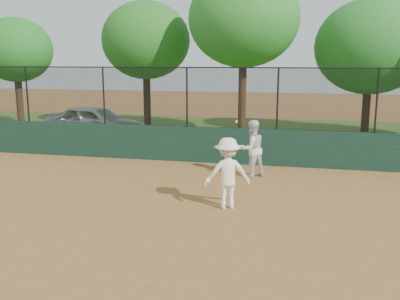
% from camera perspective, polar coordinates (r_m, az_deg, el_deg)
% --- Properties ---
extents(ground, '(80.00, 80.00, 0.00)m').
position_cam_1_polar(ground, '(9.70, -7.57, -9.30)').
color(ground, '#966330').
rests_on(ground, ground).
extents(back_wall, '(26.00, 0.20, 1.20)m').
position_cam_1_polar(back_wall, '(15.11, 0.19, 0.69)').
color(back_wall, '#183626').
rests_on(back_wall, ground).
extents(grass_strip, '(36.00, 12.00, 0.01)m').
position_cam_1_polar(grass_strip, '(21.02, 3.72, 2.07)').
color(grass_strip, '#37571B').
rests_on(grass_strip, ground).
extents(parked_car, '(4.61, 2.29, 1.51)m').
position_cam_1_polar(parked_car, '(19.88, -13.20, 3.44)').
color(parked_car, '#A8ACB1').
rests_on(parked_car, ground).
extents(player_second, '(1.05, 1.02, 1.70)m').
position_cam_1_polar(player_second, '(13.24, 6.64, 0.18)').
color(player_second, white).
rests_on(player_second, ground).
extents(player_main, '(1.22, 0.94, 2.14)m').
position_cam_1_polar(player_main, '(10.38, 3.53, -2.98)').
color(player_main, white).
rests_on(player_main, ground).
extents(fence_assembly, '(26.00, 0.06, 2.00)m').
position_cam_1_polar(fence_assembly, '(14.90, 0.09, 6.89)').
color(fence_assembly, black).
rests_on(fence_assembly, back_wall).
extents(tree_0, '(3.64, 3.31, 5.48)m').
position_cam_1_polar(tree_0, '(24.13, -22.54, 11.71)').
color(tree_0, '#49301A').
rests_on(tree_0, ground).
extents(tree_1, '(4.38, 3.98, 6.26)m').
position_cam_1_polar(tree_1, '(22.63, -6.97, 13.73)').
color(tree_1, '#412916').
rests_on(tree_1, ground).
extents(tree_2, '(4.83, 4.39, 7.25)m').
position_cam_1_polar(tree_2, '(20.15, 5.61, 16.32)').
color(tree_2, '#4C301B').
rests_on(tree_2, ground).
extents(tree_3, '(4.83, 4.39, 6.08)m').
position_cam_1_polar(tree_3, '(21.39, 20.99, 12.21)').
color(tree_3, '#3A2213').
rests_on(tree_3, ground).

